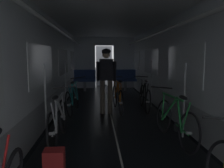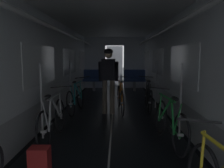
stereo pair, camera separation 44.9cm
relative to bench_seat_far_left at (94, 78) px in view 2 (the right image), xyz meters
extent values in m
cube|color=black|center=(-0.51, -4.82, -0.56)|extent=(0.08, 11.50, 0.01)
cube|color=black|center=(2.31, -4.82, -0.56)|extent=(0.08, 11.50, 0.01)
cube|color=beige|center=(0.90, -4.82, -0.56)|extent=(0.03, 11.27, 0.00)
cube|color=#9EA0A5|center=(-0.61, -4.82, -0.27)|extent=(0.12, 11.50, 0.60)
cube|color=silver|center=(-0.61, -4.82, 0.96)|extent=(0.12, 11.50, 1.85)
cube|color=white|center=(-0.54, -5.40, 0.78)|extent=(0.02, 1.90, 0.80)
cube|color=white|center=(-0.54, -2.52, 0.78)|extent=(0.02, 1.90, 0.80)
cube|color=white|center=(-0.54, 0.35, 0.78)|extent=(0.02, 1.90, 0.80)
cube|color=yellow|center=(-0.54, -4.63, 0.78)|extent=(0.01, 0.20, 0.28)
cylinder|color=white|center=(-0.27, -4.82, 1.53)|extent=(0.07, 11.04, 0.07)
cylinder|color=#B7BABF|center=(-0.37, -5.97, 0.13)|extent=(0.04, 0.04, 1.40)
cylinder|color=#B7BABF|center=(-0.37, -3.37, 0.13)|extent=(0.04, 0.04, 1.40)
cube|color=#9EA0A5|center=(2.41, -4.82, -0.27)|extent=(0.12, 11.50, 0.60)
cube|color=silver|center=(2.41, -4.82, 0.96)|extent=(0.12, 11.50, 1.85)
cube|color=white|center=(2.35, -5.40, 0.78)|extent=(0.02, 1.90, 0.80)
cube|color=white|center=(2.35, -2.52, 0.78)|extent=(0.02, 1.90, 0.80)
cube|color=white|center=(2.35, 0.35, 0.78)|extent=(0.02, 1.90, 0.80)
cube|color=yellow|center=(2.35, -4.77, 0.78)|extent=(0.01, 0.20, 0.28)
cylinder|color=white|center=(2.07, -4.82, 1.53)|extent=(0.07, 11.04, 0.07)
cylinder|color=#B7BABF|center=(2.17, -5.97, 0.13)|extent=(0.04, 0.04, 1.40)
cylinder|color=#B7BABF|center=(2.17, -3.37, 0.13)|extent=(0.04, 0.04, 1.40)
cube|color=silver|center=(-0.05, 0.99, 0.66)|extent=(1.00, 0.12, 2.45)
cube|color=silver|center=(1.85, 0.99, 0.66)|extent=(1.00, 0.12, 2.45)
cube|color=silver|center=(0.90, 0.99, 1.68)|extent=(0.90, 0.12, 0.40)
cube|color=#4C4F54|center=(0.90, 1.69, 0.46)|extent=(0.81, 0.04, 2.05)
cube|color=white|center=(0.90, -4.82, 1.94)|extent=(3.14, 11.62, 0.12)
cylinder|color=gray|center=(0.00, -0.07, -0.35)|extent=(0.12, 0.12, 0.44)
cube|color=#2D4784|center=(0.00, -0.07, -0.08)|extent=(0.96, 0.44, 0.10)
cube|color=#2D4784|center=(0.00, 0.12, 0.17)|extent=(0.96, 0.08, 0.40)
torus|color=gray|center=(-0.43, 0.15, 0.37)|extent=(0.14, 0.14, 0.02)
cylinder|color=gray|center=(1.80, -0.07, -0.35)|extent=(0.12, 0.12, 0.44)
cube|color=#2D4784|center=(1.80, -0.07, -0.08)|extent=(0.96, 0.44, 0.10)
cube|color=#2D4784|center=(1.80, 0.12, 0.17)|extent=(0.96, 0.08, 0.40)
torus|color=gray|center=(1.37, 0.15, 0.37)|extent=(0.14, 0.14, 0.02)
cylinder|color=yellow|center=(1.83, -7.96, 0.01)|extent=(0.08, 0.09, 0.49)
cylinder|color=black|center=(1.80, -7.94, 0.35)|extent=(0.44, 0.06, 0.07)
torus|color=black|center=(-0.15, -6.59, -0.23)|extent=(0.10, 0.67, 0.67)
cylinder|color=#B2B2B7|center=(-0.15, -6.59, -0.23)|extent=(0.09, 0.05, 0.06)
torus|color=black|center=(-0.14, -5.57, -0.23)|extent=(0.10, 0.67, 0.67)
cylinder|color=#B2B2B7|center=(-0.14, -5.57, -0.23)|extent=(0.09, 0.05, 0.06)
cylinder|color=#ADAFB5|center=(-0.12, -5.88, -0.01)|extent=(0.09, 0.54, 0.56)
cylinder|color=#ADAFB5|center=(-0.13, -6.29, -0.01)|extent=(0.08, 0.34, 0.55)
cylinder|color=#ADAFB5|center=(-0.10, -6.04, 0.25)|extent=(0.04, 0.82, 0.04)
cylinder|color=#ADAFB5|center=(-0.13, -6.52, 0.01)|extent=(0.06, 0.16, 0.49)
cylinder|color=#ADAFB5|center=(-0.15, -6.36, -0.26)|extent=(0.03, 0.45, 0.07)
cylinder|color=#ADAFB5|center=(-0.12, -5.60, 0.01)|extent=(0.07, 0.09, 0.49)
cylinder|color=black|center=(-0.15, -6.14, -0.28)|extent=(0.03, 0.17, 0.17)
ellipsoid|color=black|center=(-0.10, -6.47, 0.31)|extent=(0.10, 0.24, 0.07)
cylinder|color=black|center=(-0.09, -5.58, 0.35)|extent=(0.44, 0.03, 0.06)
torus|color=black|center=(1.98, -6.70, -0.23)|extent=(0.17, 0.68, 0.67)
cylinder|color=#B2B2B7|center=(1.98, -6.70, -0.23)|extent=(0.10, 0.06, 0.06)
torus|color=black|center=(1.88, -5.68, -0.23)|extent=(0.17, 0.68, 0.67)
cylinder|color=#B2B2B7|center=(1.88, -5.68, -0.23)|extent=(0.10, 0.06, 0.06)
cylinder|color=#1E8438|center=(1.89, -6.00, -0.02)|extent=(0.15, 0.53, 0.56)
cylinder|color=#1E8438|center=(1.93, -6.41, -0.02)|extent=(0.06, 0.35, 0.55)
cylinder|color=#1E8438|center=(1.88, -6.15, 0.25)|extent=(0.12, 0.82, 0.04)
cylinder|color=#1E8438|center=(1.95, -6.63, 0.01)|extent=(0.09, 0.16, 0.49)
cylinder|color=#1E8438|center=(1.96, -6.47, -0.26)|extent=(0.07, 0.45, 0.07)
cylinder|color=#1E8438|center=(1.86, -5.71, 0.01)|extent=(0.07, 0.10, 0.49)
cylinder|color=black|center=(1.94, -6.25, -0.28)|extent=(0.05, 0.17, 0.17)
ellipsoid|color=black|center=(1.92, -6.58, 0.31)|extent=(0.12, 0.25, 0.07)
cylinder|color=black|center=(1.82, -5.70, 0.35)|extent=(0.44, 0.07, 0.07)
torus|color=black|center=(1.88, -4.25, -0.23)|extent=(0.10, 0.67, 0.67)
cylinder|color=#B2B2B7|center=(1.88, -4.25, -0.23)|extent=(0.09, 0.05, 0.06)
torus|color=black|center=(1.92, -3.23, -0.23)|extent=(0.10, 0.67, 0.67)
cylinder|color=#B2B2B7|center=(1.92, -3.23, -0.23)|extent=(0.09, 0.05, 0.06)
cylinder|color=black|center=(1.90, -3.55, -0.01)|extent=(0.06, 0.54, 0.56)
cylinder|color=black|center=(1.88, -3.96, -0.01)|extent=(0.08, 0.34, 0.55)
cylinder|color=black|center=(1.88, -3.70, 0.25)|extent=(0.07, 0.82, 0.04)
cylinder|color=black|center=(1.87, -4.18, 0.01)|extent=(0.05, 0.16, 0.49)
cylinder|color=black|center=(1.89, -4.03, -0.26)|extent=(0.05, 0.45, 0.07)
cylinder|color=black|center=(1.91, -3.26, 0.01)|extent=(0.06, 0.09, 0.49)
cylinder|color=black|center=(1.90, -3.80, -0.28)|extent=(0.03, 0.17, 0.17)
ellipsoid|color=black|center=(1.85, -4.13, 0.31)|extent=(0.10, 0.24, 0.07)
cylinder|color=black|center=(1.89, -3.24, 0.35)|extent=(0.44, 0.04, 0.05)
torus|color=black|center=(-0.15, -4.46, -0.24)|extent=(0.17, 0.68, 0.67)
cylinder|color=#B2B2B7|center=(-0.15, -4.46, -0.24)|extent=(0.10, 0.06, 0.06)
torus|color=black|center=(-0.08, -3.44, -0.24)|extent=(0.17, 0.68, 0.67)
cylinder|color=#B2B2B7|center=(-0.08, -3.44, -0.24)|extent=(0.10, 0.06, 0.06)
cylinder|color=teal|center=(-0.07, -3.76, -0.02)|extent=(0.15, 0.54, 0.56)
cylinder|color=teal|center=(-0.10, -4.17, -0.02)|extent=(0.09, 0.35, 0.55)
cylinder|color=teal|center=(-0.05, -3.91, 0.25)|extent=(0.09, 0.82, 0.04)
cylinder|color=teal|center=(-0.11, -4.39, 0.00)|extent=(0.10, 0.16, 0.49)
cylinder|color=teal|center=(-0.13, -4.23, -0.26)|extent=(0.05, 0.45, 0.07)
cylinder|color=teal|center=(-0.05, -3.47, 0.00)|extent=(0.09, 0.09, 0.49)
cylinder|color=black|center=(-0.12, -4.01, -0.28)|extent=(0.05, 0.17, 0.17)
ellipsoid|color=black|center=(-0.07, -4.34, 0.30)|extent=(0.11, 0.25, 0.07)
cylinder|color=black|center=(0.00, -3.46, 0.34)|extent=(0.44, 0.05, 0.08)
cylinder|color=brown|center=(0.70, -4.09, -0.12)|extent=(0.13, 0.13, 0.90)
cylinder|color=brown|center=(0.90, -4.09, -0.12)|extent=(0.13, 0.13, 0.90)
cube|color=black|center=(0.80, -4.09, 0.61)|extent=(0.36, 0.23, 0.56)
cylinder|color=black|center=(0.58, -4.06, 0.56)|extent=(0.09, 0.20, 0.53)
cylinder|color=black|center=(1.02, -4.07, 0.56)|extent=(0.09, 0.20, 0.53)
sphere|color=beige|center=(0.80, -4.09, 1.01)|extent=(0.21, 0.21, 0.21)
ellipsoid|color=black|center=(0.80, -4.09, 1.08)|extent=(0.24, 0.28, 0.16)
cube|color=black|center=(0.79, -4.26, 0.65)|extent=(0.28, 0.17, 0.40)
torus|color=black|center=(1.16, -4.35, -0.23)|extent=(0.10, 0.67, 0.67)
cylinder|color=#B2B2B7|center=(1.16, -4.35, -0.23)|extent=(0.09, 0.06, 0.05)
torus|color=black|center=(1.08, -3.33, -0.23)|extent=(0.10, 0.67, 0.67)
cylinder|color=#B2B2B7|center=(1.08, -3.33, -0.23)|extent=(0.09, 0.06, 0.05)
cylinder|color=orange|center=(1.11, -3.64, -0.01)|extent=(0.08, 0.54, 0.56)
cylinder|color=orange|center=(1.14, -4.05, -0.01)|extent=(0.07, 0.34, 0.55)
cylinder|color=orange|center=(1.12, -3.80, 0.25)|extent=(0.10, 0.82, 0.03)
cylinder|color=orange|center=(1.16, -4.28, 0.01)|extent=(0.03, 0.16, 0.49)
cylinder|color=orange|center=(1.14, -4.12, -0.26)|extent=(0.06, 0.45, 0.07)
cylinder|color=orange|center=(1.08, -3.36, 0.01)|extent=(0.04, 0.09, 0.49)
cylinder|color=black|center=(1.12, -3.90, -0.28)|extent=(0.03, 0.17, 0.17)
ellipsoid|color=black|center=(1.16, -4.23, 0.31)|extent=(0.11, 0.25, 0.06)
cylinder|color=black|center=(1.09, -3.34, 0.35)|extent=(0.44, 0.06, 0.03)
cube|color=maroon|center=(0.00, -7.23, -0.40)|extent=(0.26, 0.20, 0.34)
camera|label=1|loc=(0.57, -10.03, 0.95)|focal=36.34mm
camera|label=2|loc=(1.01, -10.04, 0.95)|focal=36.34mm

